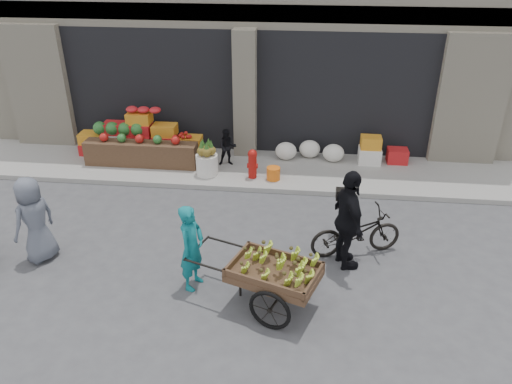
# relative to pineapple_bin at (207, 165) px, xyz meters

# --- Properties ---
(ground) EXTENTS (80.00, 80.00, 0.00)m
(ground) POSITION_rel_pineapple_bin_xyz_m (0.75, -3.60, -0.37)
(ground) COLOR #424244
(ground) RESTS_ON ground
(sidewalk) EXTENTS (18.00, 2.20, 0.12)m
(sidewalk) POSITION_rel_pineapple_bin_xyz_m (0.75, 0.50, -0.31)
(sidewalk) COLOR gray
(sidewalk) RESTS_ON ground
(building) EXTENTS (14.00, 6.45, 7.00)m
(building) POSITION_rel_pineapple_bin_xyz_m (0.75, 4.43, 3.00)
(building) COLOR beige
(building) RESTS_ON ground
(fruit_display) EXTENTS (3.10, 1.12, 1.24)m
(fruit_display) POSITION_rel_pineapple_bin_xyz_m (-1.73, 0.78, 0.30)
(fruit_display) COLOR red
(fruit_display) RESTS_ON sidewalk
(pineapple_bin) EXTENTS (0.52, 0.52, 0.50)m
(pineapple_bin) POSITION_rel_pineapple_bin_xyz_m (0.00, 0.00, 0.00)
(pineapple_bin) COLOR silver
(pineapple_bin) RESTS_ON sidewalk
(fire_hydrant) EXTENTS (0.22, 0.22, 0.71)m
(fire_hydrant) POSITION_rel_pineapple_bin_xyz_m (1.10, -0.05, 0.13)
(fire_hydrant) COLOR #A5140F
(fire_hydrant) RESTS_ON sidewalk
(orange_bucket) EXTENTS (0.32, 0.32, 0.30)m
(orange_bucket) POSITION_rel_pineapple_bin_xyz_m (1.60, -0.10, -0.10)
(orange_bucket) COLOR orange
(orange_bucket) RESTS_ON sidewalk
(right_bay_goods) EXTENTS (3.35, 0.60, 0.70)m
(right_bay_goods) POSITION_rel_pineapple_bin_xyz_m (3.36, 1.10, 0.04)
(right_bay_goods) COLOR silver
(right_bay_goods) RESTS_ON sidewalk
(seated_person) EXTENTS (0.51, 0.43, 0.93)m
(seated_person) POSITION_rel_pineapple_bin_xyz_m (0.40, 0.60, 0.21)
(seated_person) COLOR black
(seated_person) RESTS_ON sidewalk
(banana_cart) EXTENTS (2.47, 1.61, 0.96)m
(banana_cart) POSITION_rel_pineapple_bin_xyz_m (1.90, -4.40, 0.33)
(banana_cart) COLOR brown
(banana_cart) RESTS_ON ground
(vendor_woman) EXTENTS (0.50, 0.63, 1.52)m
(vendor_woman) POSITION_rel_pineapple_bin_xyz_m (0.57, -4.03, 0.39)
(vendor_woman) COLOR #0F7178
(vendor_woman) RESTS_ON ground
(vendor_grey) EXTENTS (0.81, 0.94, 1.62)m
(vendor_grey) POSITION_rel_pineapple_bin_xyz_m (-2.37, -3.56, 0.44)
(vendor_grey) COLOR slate
(vendor_grey) RESTS_ON ground
(bicycle) EXTENTS (1.82, 1.10, 0.90)m
(bicycle) POSITION_rel_pineapple_bin_xyz_m (3.32, -2.78, 0.08)
(bicycle) COLOR black
(bicycle) RESTS_ON ground
(cyclist) EXTENTS (0.77, 1.17, 1.86)m
(cyclist) POSITION_rel_pineapple_bin_xyz_m (3.12, -3.18, 0.56)
(cyclist) COLOR black
(cyclist) RESTS_ON ground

